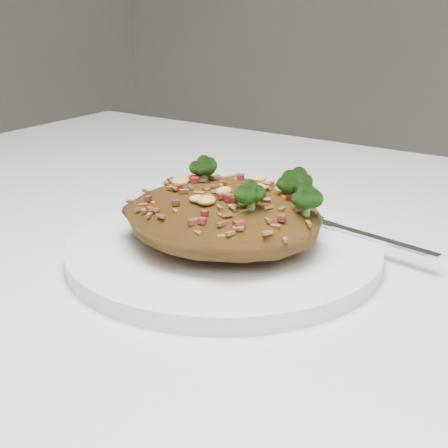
{
  "coord_description": "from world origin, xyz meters",
  "views": [
    {
      "loc": [
        0.21,
        -0.42,
        0.95
      ],
      "look_at": [
        -0.05,
        -0.04,
        0.78
      ],
      "focal_mm": 50.0,
      "sensor_mm": 36.0,
      "label": 1
    }
  ],
  "objects_px": {
    "dining_table": "(295,352)",
    "fried_rice": "(226,207)",
    "fork": "(357,233)",
    "plate": "(224,249)"
  },
  "relations": [
    {
      "from": "dining_table",
      "to": "fried_rice",
      "type": "bearing_deg",
      "value": -144.03
    },
    {
      "from": "dining_table",
      "to": "fried_rice",
      "type": "xyz_separation_m",
      "value": [
        -0.05,
        -0.04,
        0.13
      ]
    },
    {
      "from": "fried_rice",
      "to": "fork",
      "type": "distance_m",
      "value": 0.11
    },
    {
      "from": "dining_table",
      "to": "fork",
      "type": "height_order",
      "value": "fork"
    },
    {
      "from": "dining_table",
      "to": "plate",
      "type": "height_order",
      "value": "plate"
    },
    {
      "from": "dining_table",
      "to": "fork",
      "type": "xyz_separation_m",
      "value": [
        0.03,
        0.04,
        0.11
      ]
    },
    {
      "from": "dining_table",
      "to": "plate",
      "type": "bearing_deg",
      "value": -144.2
    },
    {
      "from": "fork",
      "to": "fried_rice",
      "type": "bearing_deg",
      "value": -128.36
    },
    {
      "from": "dining_table",
      "to": "fried_rice",
      "type": "distance_m",
      "value": 0.15
    },
    {
      "from": "plate",
      "to": "fork",
      "type": "bearing_deg",
      "value": 41.69
    }
  ]
}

